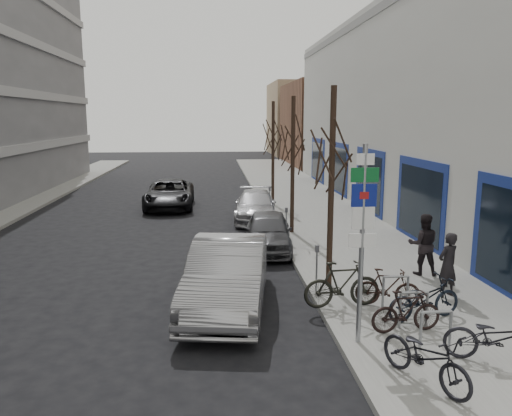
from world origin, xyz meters
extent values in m
plane|color=black|center=(0.00, 0.00, 0.00)|extent=(120.00, 120.00, 0.00)
cube|color=slate|center=(4.50, 10.00, 0.07)|extent=(5.00, 70.00, 0.15)
cube|color=brown|center=(13.00, 40.00, 4.00)|extent=(12.00, 14.00, 8.00)
cube|color=#937A5B|center=(13.50, 55.00, 4.50)|extent=(13.00, 12.00, 9.00)
cylinder|color=gray|center=(2.40, 0.00, 2.10)|extent=(0.10, 0.10, 4.20)
cube|color=white|center=(2.40, -0.03, 3.90)|extent=(0.35, 0.03, 0.22)
cube|color=#0C5926|center=(2.40, -0.03, 3.60)|extent=(0.55, 0.03, 0.28)
cube|color=navy|center=(2.40, -0.03, 3.20)|extent=(0.50, 0.03, 0.45)
cube|color=maroon|center=(2.40, -0.04, 3.20)|extent=(0.18, 0.02, 0.14)
cube|color=white|center=(2.40, -0.03, 2.75)|extent=(0.45, 0.03, 0.45)
cube|color=white|center=(2.40, -0.03, 2.30)|extent=(0.55, 0.03, 0.28)
cylinder|color=gray|center=(3.50, -0.50, 0.55)|extent=(0.06, 0.06, 0.80)
cylinder|color=gray|center=(4.10, -0.50, 0.55)|extent=(0.06, 0.06, 0.80)
cylinder|color=gray|center=(3.80, -0.50, 0.95)|extent=(0.60, 0.06, 0.06)
cylinder|color=gray|center=(3.50, 0.60, 0.55)|extent=(0.06, 0.06, 0.80)
cylinder|color=gray|center=(4.10, 0.60, 0.55)|extent=(0.06, 0.06, 0.80)
cylinder|color=gray|center=(3.80, 0.60, 0.95)|extent=(0.60, 0.06, 0.06)
cylinder|color=gray|center=(3.50, 1.70, 0.55)|extent=(0.06, 0.06, 0.80)
cylinder|color=gray|center=(4.10, 1.70, 0.55)|extent=(0.06, 0.06, 0.80)
cylinder|color=gray|center=(3.80, 1.70, 0.95)|extent=(0.60, 0.06, 0.06)
cylinder|color=black|center=(2.60, 3.50, 2.75)|extent=(0.16, 0.16, 5.50)
cylinder|color=black|center=(2.60, 10.00, 2.75)|extent=(0.16, 0.16, 5.50)
cylinder|color=black|center=(2.60, 16.50, 2.75)|extent=(0.16, 0.16, 5.50)
cylinder|color=gray|center=(2.15, 3.00, 0.70)|extent=(0.05, 0.05, 1.10)
cube|color=#3F3F44|center=(2.15, 3.00, 1.33)|extent=(0.10, 0.08, 0.18)
cylinder|color=gray|center=(2.15, 8.50, 0.70)|extent=(0.05, 0.05, 1.10)
cube|color=#3F3F44|center=(2.15, 8.50, 1.33)|extent=(0.10, 0.08, 0.18)
cylinder|color=gray|center=(2.15, 14.00, 0.70)|extent=(0.05, 0.05, 1.10)
cube|color=#3F3F44|center=(2.15, 14.00, 1.33)|extent=(0.10, 0.08, 0.18)
imported|color=black|center=(3.08, -1.69, 0.73)|extent=(1.36, 1.95, 1.16)
imported|color=black|center=(3.55, 0.38, 0.63)|extent=(1.62, 0.62, 0.96)
imported|color=black|center=(4.21, 1.01, 0.72)|extent=(1.96, 1.02, 1.15)
imported|color=black|center=(2.54, 1.91, 0.73)|extent=(1.97, 0.75, 1.17)
imported|color=black|center=(4.71, -1.10, 0.73)|extent=(1.96, 1.28, 1.15)
imported|color=black|center=(3.68, 1.90, 0.63)|extent=(1.63, 0.81, 0.95)
imported|color=gray|center=(-0.20, 2.48, 0.85)|extent=(2.49, 5.35, 1.70)
imported|color=#47474C|center=(1.40, 7.82, 0.69)|extent=(2.05, 4.22, 1.39)
imported|color=#A9A9AE|center=(1.40, 13.16, 0.67)|extent=(2.27, 4.74, 1.33)
imported|color=black|center=(-2.82, 16.76, 0.73)|extent=(2.49, 5.29, 1.46)
imported|color=black|center=(5.41, 2.41, 0.99)|extent=(0.72, 0.61, 1.68)
imported|color=black|center=(5.55, 4.24, 1.06)|extent=(0.76, 0.59, 1.83)
camera|label=1|loc=(-0.51, -9.37, 4.69)|focal=35.00mm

